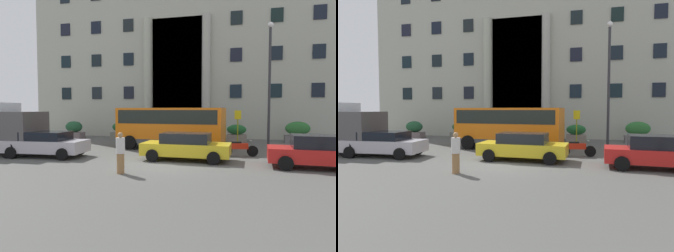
{
  "view_description": "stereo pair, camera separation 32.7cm",
  "coord_description": "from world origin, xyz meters",
  "views": [
    {
      "loc": [
        3.35,
        -13.07,
        2.55
      ],
      "look_at": [
        -0.7,
        4.24,
        1.56
      ],
      "focal_mm": 31.27,
      "sensor_mm": 36.0,
      "label": 1
    },
    {
      "loc": [
        3.67,
        -12.99,
        2.55
      ],
      "look_at": [
        -0.7,
        4.24,
        1.56
      ],
      "focal_mm": 31.27,
      "sensor_mm": 36.0,
      "label": 2
    }
  ],
  "objects": [
    {
      "name": "orange_minibus",
      "position": [
        -0.79,
        5.5,
        1.6
      ],
      "size": [
        7.01,
        3.15,
        2.66
      ],
      "rotation": [
        0.0,
        0.0,
        -0.09
      ],
      "color": "orange",
      "rests_on": "ground_plane"
    },
    {
      "name": "ground_plane",
      "position": [
        0.0,
        0.0,
        -0.06
      ],
      "size": [
        80.0,
        64.0,
        0.12
      ],
      "primitive_type": "cube",
      "color": "#51514D"
    },
    {
      "name": "parked_estate_mid",
      "position": [
        6.92,
        0.62,
        0.74
      ],
      "size": [
        4.46,
        2.18,
        1.45
      ],
      "rotation": [
        0.0,
        0.0,
        -0.07
      ],
      "color": "red",
      "rests_on": "ground_plane"
    },
    {
      "name": "hedge_planter_east",
      "position": [
        3.38,
        10.64,
        0.66
      ],
      "size": [
        1.56,
        0.71,
        1.38
      ],
      "color": "gray",
      "rests_on": "ground_plane"
    },
    {
      "name": "parked_sedan_second",
      "position": [
        -6.64,
        0.76,
        0.71
      ],
      "size": [
        4.35,
        2.2,
        1.37
      ],
      "rotation": [
        0.0,
        0.0,
        0.05
      ],
      "color": "#B6B0B9",
      "rests_on": "ground_plane"
    },
    {
      "name": "bus_stop_sign",
      "position": [
        3.45,
        7.48,
        1.55
      ],
      "size": [
        0.44,
        0.08,
        2.5
      ],
      "color": "#949C14",
      "rests_on": "ground_plane"
    },
    {
      "name": "motorcycle_near_kerb",
      "position": [
        3.5,
        3.18,
        0.46
      ],
      "size": [
        1.98,
        0.62,
        0.89
      ],
      "rotation": [
        0.0,
        0.0,
        0.18
      ],
      "color": "black",
      "rests_on": "ground_plane"
    },
    {
      "name": "hedge_planter_far_west",
      "position": [
        0.01,
        10.23,
        0.66
      ],
      "size": [
        2.09,
        0.86,
        1.36
      ],
      "color": "gray",
      "rests_on": "ground_plane"
    },
    {
      "name": "hedge_planter_entrance_left",
      "position": [
        -6.19,
        10.62,
        0.73
      ],
      "size": [
        2.06,
        0.92,
        1.51
      ],
      "color": "slate",
      "rests_on": "ground_plane"
    },
    {
      "name": "office_building_facade",
      "position": [
        -0.01,
        17.48,
        9.43
      ],
      "size": [
        32.68,
        9.63,
        18.86
      ],
      "color": "#A8AA99",
      "rests_on": "ground_plane"
    },
    {
      "name": "hedge_planter_west",
      "position": [
        7.94,
        10.9,
        0.8
      ],
      "size": [
        1.87,
        0.73,
        1.65
      ],
      "color": "slate",
      "rests_on": "ground_plane"
    },
    {
      "name": "motorcycle_far_end",
      "position": [
        -0.11,
        3.33,
        0.45
      ],
      "size": [
        1.9,
        0.65,
        0.89
      ],
      "rotation": [
        0.0,
        0.0,
        -0.21
      ],
      "color": "black",
      "rests_on": "ground_plane"
    },
    {
      "name": "pedestrian_man_crossing",
      "position": [
        -1.12,
        -2.26,
        0.83
      ],
      "size": [
        0.36,
        0.36,
        1.66
      ],
      "rotation": [
        0.0,
        0.0,
        1.33
      ],
      "color": "olive",
      "rests_on": "ground_plane"
    },
    {
      "name": "hedge_planter_entrance_right",
      "position": [
        -10.63,
        10.15,
        0.74
      ],
      "size": [
        1.66,
        0.96,
        1.53
      ],
      "color": "slate",
      "rests_on": "ground_plane"
    },
    {
      "name": "lamppost_plaza_centre",
      "position": [
        5.55,
        8.31,
        4.91
      ],
      "size": [
        0.4,
        0.4,
        8.55
      ],
      "color": "#303034",
      "rests_on": "ground_plane"
    },
    {
      "name": "parked_hatchback_near",
      "position": [
        0.9,
        1.39,
        0.71
      ],
      "size": [
        4.47,
        2.16,
        1.38
      ],
      "rotation": [
        0.0,
        0.0,
        -0.05
      ],
      "color": "gold",
      "rests_on": "ground_plane"
    }
  ]
}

